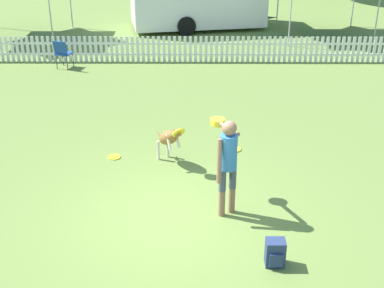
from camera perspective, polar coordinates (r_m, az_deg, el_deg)
ground_plane at (r=8.97m, az=-1.66°, el=-7.84°), size 240.00×240.00×0.00m
handler_person at (r=8.60m, az=3.77°, el=-1.19°), size 0.47×1.12×1.69m
leaping_dog at (r=10.36m, az=-2.45°, el=0.68°), size 0.66×0.98×0.94m
frisbee_near_handler at (r=10.95m, az=-8.30°, el=-1.38°), size 0.25×0.25×0.02m
frisbee_near_dog at (r=11.18m, az=4.60°, el=-0.57°), size 0.25×0.25×0.02m
backpack_on_grass at (r=7.95m, az=8.87°, el=-11.41°), size 0.28×0.26×0.41m
picket_fence at (r=16.77m, az=-0.74°, el=10.08°), size 25.20×0.04×0.80m
folding_chair_center at (r=16.55m, az=-13.66°, el=9.55°), size 0.54×0.55×0.86m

